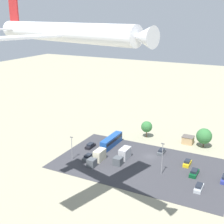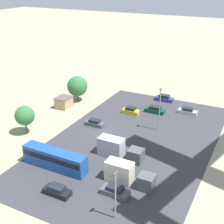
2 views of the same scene
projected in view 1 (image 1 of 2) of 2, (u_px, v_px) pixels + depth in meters
The scene contains 17 objects.
ground_plane at pixel (150, 156), 98.80m from camera, with size 400.00×400.00×0.00m, color gray.
parking_lot_surface at pixel (142, 165), 93.22m from camera, with size 51.18×30.14×0.08m.
shed_building at pixel (188, 140), 108.21m from camera, with size 3.92×3.46×2.72m.
bus at pixel (111, 141), 105.97m from camera, with size 2.47×11.93×3.39m.
parked_car_0 at pixel (162, 152), 100.60m from camera, with size 1.76×4.27×1.45m.
parked_car_1 at pixel (90, 146), 104.97m from camera, with size 1.85×4.33×1.55m.
parked_car_2 at pixel (88, 157), 96.58m from camera, with size 1.95×4.40×1.54m.
parked_car_3 at pixel (194, 173), 87.06m from camera, with size 1.95×4.70×1.63m.
parked_car_4 at pixel (187, 163), 92.67m from camera, with size 1.78×4.02×1.66m.
parked_car_5 at pixel (199, 187), 79.75m from camera, with size 1.79×4.53×1.51m.
parked_truck_0 at pixel (123, 155), 95.71m from camera, with size 2.46×8.52×3.41m.
parked_truck_1 at pixel (97, 157), 94.50m from camera, with size 2.34×8.09×3.42m.
tree_near_shed at pixel (204, 136), 104.51m from camera, with size 5.25×5.25×6.64m.
tree_apron_mid at pixel (147, 127), 113.09m from camera, with size 4.06×4.06×6.09m.
light_pole_lot_centre at pixel (72, 147), 95.57m from camera, with size 0.90×0.28×7.40m.
light_pole_lot_edge at pixel (162, 158), 86.19m from camera, with size 0.90×0.28×9.37m.
airplane at pixel (64, 32), 53.82m from camera, with size 36.33×30.75×8.41m.
Camera 1 is at (-30.70, 85.48, 43.06)m, focal length 50.00 mm.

